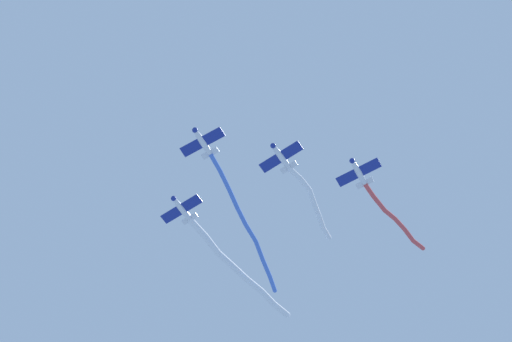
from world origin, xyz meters
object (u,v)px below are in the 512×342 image
object	(u,v)px
airplane_left_wing	(281,157)
airplane_lead	(203,142)
airplane_slot	(359,172)
airplane_right_wing	(182,209)

from	to	relation	value
airplane_left_wing	airplane_lead	bearing A→B (deg)	-44.06
airplane_lead	airplane_left_wing	xyz separation A→B (m)	(-9.83, -3.79, 0.00)
airplane_lead	airplane_slot	xyz separation A→B (m)	(-19.68, -7.58, -0.30)
airplane_slot	airplane_right_wing	bearing A→B (deg)	-74.07
airplane_right_wing	airplane_slot	world-z (taller)	airplane_right_wing
airplane_left_wing	airplane_slot	bearing A→B (deg)	135.88
airplane_lead	airplane_slot	world-z (taller)	airplane_lead
airplane_right_wing	airplane_slot	size ratio (longest dim) A/B	0.99
airplane_lead	airplane_slot	distance (m)	21.09
airplane_lead	airplane_right_wing	world-z (taller)	airplane_right_wing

